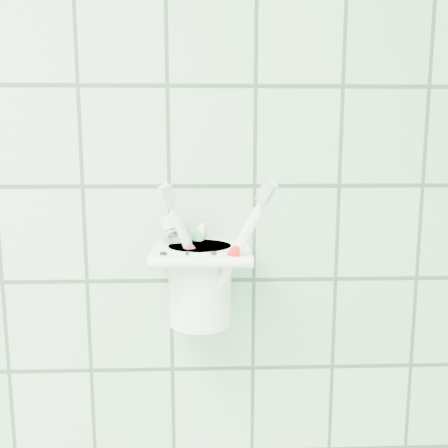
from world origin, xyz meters
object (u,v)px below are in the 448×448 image
cup (200,282)px  toothbrush_orange (200,242)px  toothpaste_tube (199,255)px  holder_bracket (201,255)px  toothbrush_pink (215,245)px  toothbrush_blue (189,243)px

cup → toothbrush_orange: 0.06m
cup → toothpaste_tube: 0.04m
holder_bracket → toothbrush_orange: toothbrush_orange is taller
toothbrush_pink → toothbrush_blue: (-0.04, -0.01, 0.01)m
toothbrush_orange → toothbrush_pink: bearing=76.6°
holder_bracket → toothpaste_tube: size_ratio=0.84×
cup → toothbrush_blue: size_ratio=0.53×
cup → toothbrush_pink: 0.06m
toothbrush_pink → toothpaste_tube: 0.03m
toothbrush_blue → toothbrush_orange: toothbrush_orange is taller
toothbrush_orange → toothbrush_blue: bearing=173.9°
toothbrush_pink → toothpaste_tube: (-0.02, 0.02, -0.02)m
holder_bracket → toothbrush_pink: 0.02m
cup → toothbrush_orange: toothbrush_orange is taller
toothbrush_orange → toothpaste_tube: bearing=124.3°
toothpaste_tube → toothbrush_blue: bearing=-146.0°
holder_bracket → cup: 0.04m
cup → toothbrush_orange: (0.00, -0.02, 0.06)m
cup → toothbrush_orange: bearing=-88.5°
toothbrush_blue → toothbrush_orange: size_ratio=0.97×
holder_bracket → toothbrush_pink: bearing=20.0°
toothbrush_blue → toothbrush_orange: (0.02, -0.01, 0.00)m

